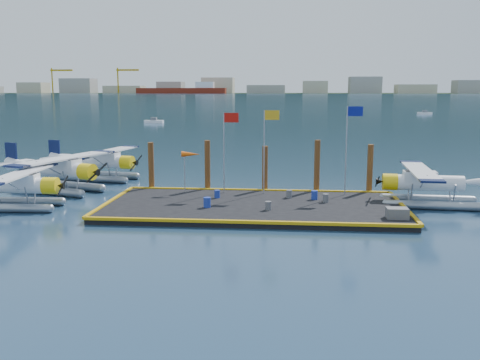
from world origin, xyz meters
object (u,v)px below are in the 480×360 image
object	(u,v)px
seaplane_c	(103,163)
seaplane_d	(425,185)
flagpole_red	(227,140)
piling_1	(207,167)
piling_2	(265,170)
drum_2	(314,195)
drum_4	(326,198)
windsock	(191,155)
drum_1	(268,206)
flagpole_yellow	(267,139)
crate	(397,213)
drum_0	(217,194)
piling_3	(317,168)
seaplane_b	(61,172)
piling_4	(370,171)
seaplane_a	(17,188)
piling_0	(151,168)
drum_3	(207,202)
drum_5	(289,194)

from	to	relation	value
seaplane_c	seaplane_d	world-z (taller)	seaplane_c
flagpole_red	piling_1	bearing A→B (deg)	136.85
piling_2	drum_2	bearing A→B (deg)	-43.36
seaplane_c	drum_4	bearing A→B (deg)	74.01
windsock	drum_1	bearing A→B (deg)	-42.34
seaplane_d	flagpole_yellow	world-z (taller)	flagpole_yellow
flagpole_red	crate	bearing A→B (deg)	-32.23
drum_0	piling_3	xyz separation A→B (m)	(7.26, 3.56, 1.47)
seaplane_c	crate	xyz separation A→B (m)	(23.32, -14.03, -0.80)
seaplane_d	piling_3	world-z (taller)	piling_3
seaplane_b	flagpole_red	xyz separation A→B (m)	(13.38, -1.06, 2.76)
seaplane_c	flagpole_yellow	world-z (taller)	flagpole_yellow
seaplane_c	piling_1	bearing A→B (deg)	73.53
piling_4	drum_2	bearing A→B (deg)	-141.07
seaplane_a	windsock	xyz separation A→B (m)	(11.17, 5.01, 1.76)
seaplane_c	windsock	xyz separation A→B (m)	(9.36, -6.95, 1.70)
piling_2	crate	bearing A→B (deg)	-45.81
seaplane_c	piling_0	bearing A→B (deg)	58.51
flagpole_red	piling_2	xyz separation A→B (m)	(2.79, 1.60, -2.50)
drum_2	piling_2	bearing A→B (deg)	136.64
seaplane_b	seaplane_a	bearing A→B (deg)	14.44
drum_1	piling_3	bearing A→B (deg)	64.30
seaplane_c	windsock	world-z (taller)	windsock
seaplane_a	piling_1	xyz separation A→B (m)	(12.20, 6.61, 0.63)
drum_1	piling_3	world-z (taller)	piling_3
piling_4	drum_0	bearing A→B (deg)	-162.46
drum_3	flagpole_yellow	bearing A→B (deg)	54.15
drum_3	drum_5	xyz separation A→B (m)	(5.41, 3.64, -0.05)
drum_5	windsock	xyz separation A→B (m)	(-7.43, 1.49, 2.54)
drum_0	flagpole_red	size ratio (longest dim) A/B	0.09
seaplane_a	drum_2	distance (m)	20.64
drum_3	piling_2	distance (m)	7.67
crate	piling_3	world-z (taller)	piling_3
drum_5	piling_4	world-z (taller)	piling_4
piling_0	windsock	bearing A→B (deg)	-24.73
windsock	drum_3	bearing A→B (deg)	-68.48
drum_0	drum_3	world-z (taller)	drum_3
seaplane_c	flagpole_red	xyz separation A→B (m)	(12.09, -6.95, 2.87)
drum_3	windsock	bearing A→B (deg)	111.52
drum_0	piling_0	bearing A→B (deg)	148.18
drum_3	crate	distance (m)	12.10
drum_5	piling_3	xyz separation A→B (m)	(2.10, 3.09, 1.46)
seaplane_d	piling_2	bearing A→B (deg)	78.40
windsock	piling_1	size ratio (longest dim) A/B	0.74
flagpole_yellow	piling_3	bearing A→B (deg)	22.85
seaplane_d	flagpole_red	bearing A→B (deg)	87.61
drum_2	flagpole_red	size ratio (longest dim) A/B	0.11
seaplane_a	piling_1	size ratio (longest dim) A/B	2.26
drum_2	piling_2	world-z (taller)	piling_2
drum_0	piling_1	world-z (taller)	piling_1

